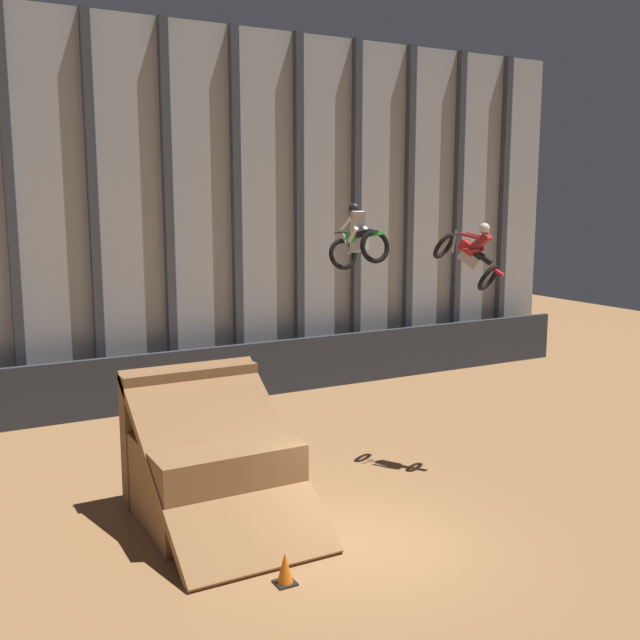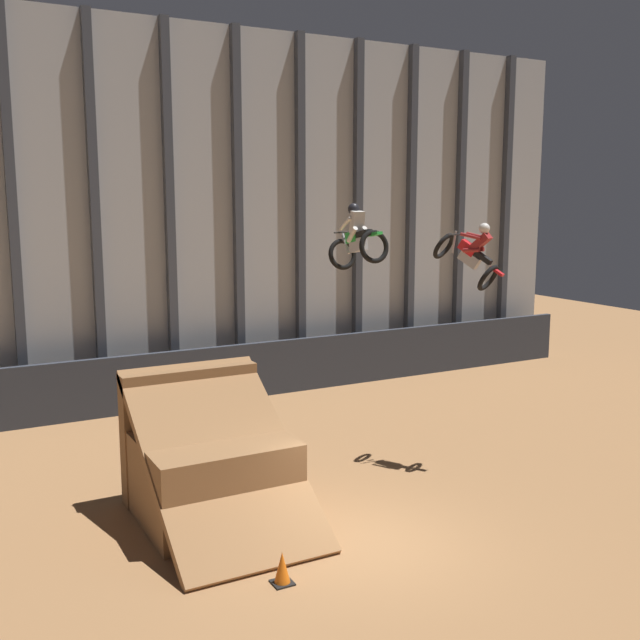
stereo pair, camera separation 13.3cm
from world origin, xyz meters
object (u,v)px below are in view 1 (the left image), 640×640
Objects in this scene: rider_bike_left_air at (358,240)px; traffic_cone_near_ramp at (285,568)px; dirt_ramp at (209,464)px; rider_bike_right_air at (471,254)px.

traffic_cone_near_ramp is (-3.56, -3.47, -5.38)m from rider_bike_left_air.
rider_bike_left_air is (3.63, 0.02, 4.60)m from dirt_ramp.
rider_bike_right_air is 3.17× the size of traffic_cone_near_ramp.
dirt_ramp is 7.63× the size of traffic_cone_near_ramp.
rider_bike_right_air reaches higher than dirt_ramp.
rider_bike_left_air is 0.94× the size of rider_bike_right_air.
rider_bike_left_air is 3.15m from rider_bike_right_air.
dirt_ramp is 7.94m from rider_bike_right_air.
rider_bike_left_air is at bearing 44.32° from traffic_cone_near_ramp.
traffic_cone_near_ramp is at bearing -178.82° from rider_bike_right_air.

